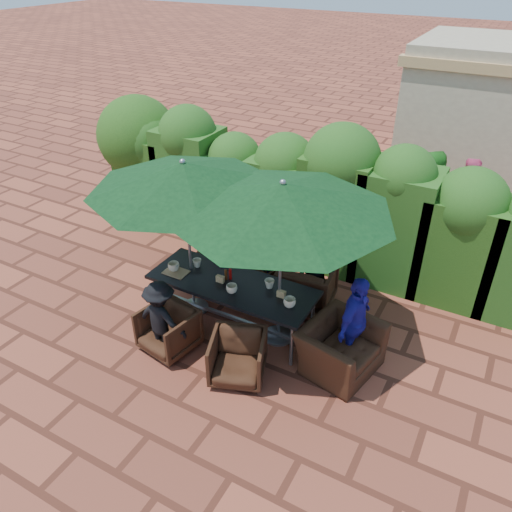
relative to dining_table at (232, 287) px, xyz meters
The scene contains 30 objects.
ground 0.70m from the dining_table, 11.24° to the left, with size 80.00×80.00×0.00m, color brown.
dining_table is the anchor object (origin of this frame).
umbrella_left 1.71m from the dining_table, behind, with size 2.65×2.65×2.46m.
umbrella_right 1.70m from the dining_table, ahead, with size 2.86×2.86×2.46m.
chair_far_left 1.15m from the dining_table, 131.33° to the left, with size 0.72×0.67×0.74m, color black.
chair_far_mid 1.00m from the dining_table, 90.41° to the left, with size 0.67×0.63×0.69m, color black.
chair_far_right 1.25m from the dining_table, 51.74° to the left, with size 0.82×0.77×0.84m, color black.
chair_near_left 1.06m from the dining_table, 120.82° to the right, with size 0.68×0.64×0.70m, color black.
chair_near_right 1.11m from the dining_table, 55.47° to the right, with size 0.69×0.64×0.71m, color black.
chair_end_right 1.71m from the dining_table, ahead, with size 1.01×0.66×0.88m, color black.
adult_far_left 1.21m from the dining_table, 130.27° to the left, with size 0.65×0.39×1.33m, color white.
adult_far_mid 1.01m from the dining_table, 87.89° to the left, with size 0.42×0.34×1.16m, color #1E1B97.
adult_far_right 1.31m from the dining_table, 48.42° to the left, with size 0.62×0.38×1.28m, color black.
adult_near_left 1.10m from the dining_table, 119.53° to the right, with size 0.73×0.34×1.15m, color black.
adult_end_right 1.81m from the dining_table, ahead, with size 0.80×0.40×1.37m, color #1E1B97.
child_left 1.18m from the dining_table, 115.26° to the left, with size 0.30×0.24×0.83m, color #DF4F82.
child_right 1.17m from the dining_table, 69.25° to the left, with size 0.29×0.24×0.82m, color purple.
pedestrian_a 4.62m from the dining_table, 66.90° to the left, with size 1.56×0.56×1.67m, color #277F22.
pedestrian_b 5.14m from the dining_table, 62.13° to the left, with size 0.74×0.45×1.54m, color #DF4F82.
cup_a 0.94m from the dining_table, behind, with size 0.17×0.17×0.13m, color beige.
cup_b 0.70m from the dining_table, 169.69° to the left, with size 0.13×0.13×0.12m, color beige.
cup_c 0.26m from the dining_table, 59.51° to the right, with size 0.16×0.16×0.12m, color beige.
cup_d 0.56m from the dining_table, 17.58° to the left, with size 0.14×0.14×0.13m, color beige.
cup_e 0.96m from the dining_table, ahead, with size 0.17×0.17×0.13m, color beige.
ketchup_bottle 0.19m from the dining_table, 133.03° to the left, with size 0.04×0.04×0.17m, color #B20C0A.
sauce_bottle 0.20m from the dining_table, 161.49° to the left, with size 0.04×0.04×0.17m, color #4C230C.
serving_tray 0.88m from the dining_table, 169.13° to the right, with size 0.35×0.25×0.02m, color #9D754C.
number_block_left 0.21m from the dining_table, 162.78° to the right, with size 0.12×0.06×0.10m, color tan.
number_block_right 0.77m from the dining_table, ahead, with size 0.12×0.06×0.10m, color tan.
hedge_wall 2.44m from the dining_table, 89.66° to the left, with size 9.10×1.60×2.52m.
Camera 1 is at (2.92, -4.95, 4.83)m, focal length 35.00 mm.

